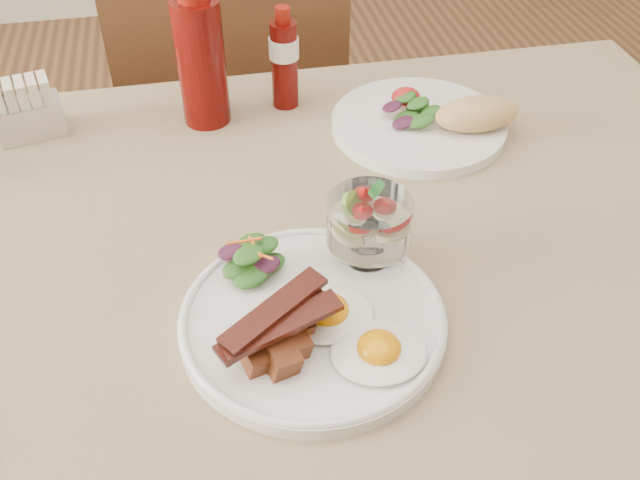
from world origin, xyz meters
TOP-DOWN VIEW (x-y plane):
  - table at (0.00, 0.00)m, footprint 1.33×0.88m
  - chair_far at (0.00, 0.66)m, footprint 0.42×0.42m
  - main_plate at (0.02, -0.12)m, footprint 0.28×0.28m
  - fried_eggs at (0.05, -0.15)m, footprint 0.16×0.17m
  - bacon_potato_pile at (-0.02, -0.16)m, footprint 0.13×0.09m
  - side_salad at (-0.04, -0.04)m, footprint 0.08×0.08m
  - fruit_cup at (0.09, -0.04)m, footprint 0.09×0.09m
  - second_plate at (0.26, 0.22)m, footprint 0.26×0.25m
  - ketchup_bottle at (-0.06, 0.31)m, footprint 0.09×0.09m
  - hot_sauce_bottle at (0.06, 0.34)m, footprint 0.06×0.06m
  - sugar_caddy at (-0.31, 0.32)m, footprint 0.10×0.07m

SIDE VIEW (x-z plane):
  - chair_far at x=0.00m, z-range 0.06..0.99m
  - table at x=0.00m, z-range 0.29..1.04m
  - main_plate at x=0.02m, z-range 0.75..0.77m
  - second_plate at x=0.26m, z-range 0.74..0.80m
  - fried_eggs at x=0.05m, z-range 0.76..0.79m
  - side_salad at x=-0.04m, z-range 0.77..0.81m
  - sugar_caddy at x=-0.31m, z-range 0.75..0.83m
  - bacon_potato_pile at x=-0.02m, z-range 0.77..0.82m
  - fruit_cup at x=0.09m, z-range 0.77..0.87m
  - hot_sauce_bottle at x=0.06m, z-range 0.75..0.90m
  - ketchup_bottle at x=-0.06m, z-range 0.75..0.95m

